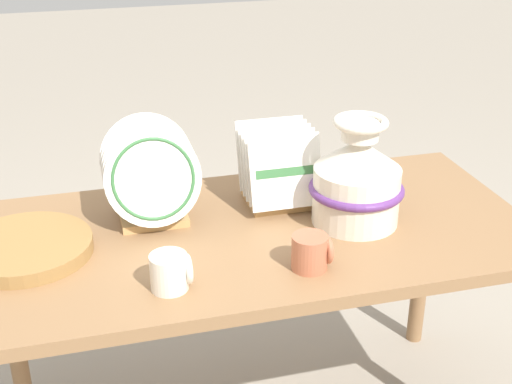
% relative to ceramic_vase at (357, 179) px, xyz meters
% --- Properties ---
extents(display_table, '(1.49, 0.73, 0.72)m').
position_rel_ceramic_vase_xyz_m(display_table, '(-0.27, 0.02, -0.21)').
color(display_table, olive).
rests_on(display_table, ground_plane).
extents(ceramic_vase, '(0.26, 0.26, 0.30)m').
position_rel_ceramic_vase_xyz_m(ceramic_vase, '(0.00, 0.00, 0.00)').
color(ceramic_vase, silver).
rests_on(ceramic_vase, display_table).
extents(dish_rack_round_plates, '(0.25, 0.23, 0.27)m').
position_rel_ceramic_vase_xyz_m(dish_rack_round_plates, '(-0.53, 0.15, -0.00)').
color(dish_rack_round_plates, tan).
rests_on(dish_rack_round_plates, display_table).
extents(dish_rack_square_plates, '(0.20, 0.21, 0.22)m').
position_rel_ceramic_vase_xyz_m(dish_rack_square_plates, '(-0.17, 0.17, -0.04)').
color(dish_rack_square_plates, tan).
rests_on(dish_rack_square_plates, display_table).
extents(wicker_charger_stack, '(0.33, 0.33, 0.04)m').
position_rel_ceramic_vase_xyz_m(wicker_charger_stack, '(-0.86, 0.05, -0.11)').
color(wicker_charger_stack, olive).
rests_on(wicker_charger_stack, display_table).
extents(mug_cream_glaze, '(0.10, 0.09, 0.09)m').
position_rel_ceramic_vase_xyz_m(mug_cream_glaze, '(-0.53, -0.20, -0.08)').
color(mug_cream_glaze, silver).
rests_on(mug_cream_glaze, display_table).
extents(mug_terracotta_glaze, '(0.10, 0.09, 0.09)m').
position_rel_ceramic_vase_xyz_m(mug_terracotta_glaze, '(-0.19, -0.20, -0.08)').
color(mug_terracotta_glaze, '#B76647').
rests_on(mug_terracotta_glaze, display_table).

